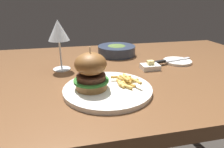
{
  "coord_description": "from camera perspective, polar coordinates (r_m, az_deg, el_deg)",
  "views": [
    {
      "loc": [
        -0.18,
        -0.74,
        1.01
      ],
      "look_at": [
        -0.05,
        -0.17,
        0.78
      ],
      "focal_mm": 32.0,
      "sensor_mm": 36.0,
      "label": 1
    }
  ],
  "objects": [
    {
      "name": "wine_glass",
      "position": [
        0.78,
        -15.08,
        11.54
      ],
      "size": [
        0.08,
        0.08,
        0.19
      ],
      "color": "silver",
      "rests_on": "dining_table"
    },
    {
      "name": "butter_dish",
      "position": [
        0.81,
        10.85,
        2.13
      ],
      "size": [
        0.07,
        0.05,
        0.04
      ],
      "color": "white",
      "rests_on": "dining_table"
    },
    {
      "name": "fries_pile",
      "position": [
        0.63,
        3.95,
        -1.96
      ],
      "size": [
        0.09,
        0.11,
        0.02
      ],
      "color": "gold",
      "rests_on": "main_plate"
    },
    {
      "name": "soup_bowl",
      "position": [
        0.99,
        1.31,
        6.87
      ],
      "size": [
        0.18,
        0.18,
        0.05
      ],
      "color": "#2D384C",
      "rests_on": "dining_table"
    },
    {
      "name": "burger_sandwich",
      "position": [
        0.58,
        -6.05,
        0.83
      ],
      "size": [
        0.1,
        0.1,
        0.13
      ],
      "color": "#9E6B38",
      "rests_on": "main_plate"
    },
    {
      "name": "table_knife",
      "position": [
        0.89,
        15.91,
        3.63
      ],
      "size": [
        0.19,
        0.06,
        0.01
      ],
      "color": "silver",
      "rests_on": "bread_plate"
    },
    {
      "name": "bread_plate",
      "position": [
        0.92,
        18.16,
        3.46
      ],
      "size": [
        0.12,
        0.12,
        0.01
      ],
      "primitive_type": "cylinder",
      "color": "white",
      "rests_on": "dining_table"
    },
    {
      "name": "dining_table",
      "position": [
        0.84,
        1.06,
        -3.73
      ],
      "size": [
        1.47,
        0.85,
        0.74
      ],
      "color": "brown",
      "rests_on": "ground"
    },
    {
      "name": "main_plate",
      "position": [
        0.61,
        -1.24,
        -4.4
      ],
      "size": [
        0.27,
        0.27,
        0.01
      ],
      "primitive_type": "cylinder",
      "color": "white",
      "rests_on": "dining_table"
    }
  ]
}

